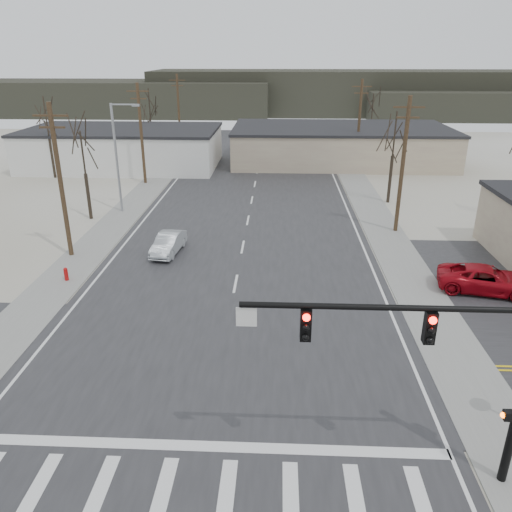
{
  "coord_description": "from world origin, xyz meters",
  "views": [
    {
      "loc": [
        2.45,
        -18.68,
        12.83
      ],
      "look_at": [
        1.31,
        6.15,
        2.6
      ],
      "focal_mm": 35.0,
      "sensor_mm": 36.0,
      "label": 1
    }
  ],
  "objects_px": {
    "car_parked_red": "(486,279)",
    "car_far_b": "(242,133)",
    "traffic_signal_mast": "(464,356)",
    "fire_hydrant": "(66,274)",
    "car_far_a": "(280,143)",
    "sedan_crossing": "(168,243)"
  },
  "relations": [
    {
      "from": "car_far_a",
      "to": "car_parked_red",
      "type": "distance_m",
      "value": 45.74
    },
    {
      "from": "fire_hydrant",
      "to": "sedan_crossing",
      "type": "xyz_separation_m",
      "value": [
        5.23,
        4.68,
        0.27
      ]
    },
    {
      "from": "fire_hydrant",
      "to": "car_parked_red",
      "type": "height_order",
      "value": "car_parked_red"
    },
    {
      "from": "fire_hydrant",
      "to": "sedan_crossing",
      "type": "height_order",
      "value": "sedan_crossing"
    },
    {
      "from": "car_parked_red",
      "to": "car_far_b",
      "type": "bearing_deg",
      "value": 31.24
    },
    {
      "from": "traffic_signal_mast",
      "to": "car_far_b",
      "type": "xyz_separation_m",
      "value": [
        -11.43,
        68.33,
        -3.9
      ]
    },
    {
      "from": "traffic_signal_mast",
      "to": "car_far_b",
      "type": "distance_m",
      "value": 69.39
    },
    {
      "from": "fire_hydrant",
      "to": "sedan_crossing",
      "type": "bearing_deg",
      "value": 41.84
    },
    {
      "from": "car_parked_red",
      "to": "car_far_a",
      "type": "bearing_deg",
      "value": 27.93
    },
    {
      "from": "sedan_crossing",
      "to": "car_parked_red",
      "type": "bearing_deg",
      "value": -7.71
    },
    {
      "from": "traffic_signal_mast",
      "to": "fire_hydrant",
      "type": "relative_size",
      "value": 10.29
    },
    {
      "from": "traffic_signal_mast",
      "to": "fire_hydrant",
      "type": "bearing_deg",
      "value": 141.87
    },
    {
      "from": "fire_hydrant",
      "to": "car_far_b",
      "type": "bearing_deg",
      "value": 82.98
    },
    {
      "from": "fire_hydrant",
      "to": "car_far_b",
      "type": "relative_size",
      "value": 0.2
    },
    {
      "from": "car_far_a",
      "to": "traffic_signal_mast",
      "type": "bearing_deg",
      "value": 70.36
    },
    {
      "from": "car_far_b",
      "to": "car_far_a",
      "type": "bearing_deg",
      "value": -61.04
    },
    {
      "from": "traffic_signal_mast",
      "to": "car_far_a",
      "type": "xyz_separation_m",
      "value": [
        -5.28,
        58.07,
        -3.78
      ]
    },
    {
      "from": "fire_hydrant",
      "to": "car_far_b",
      "type": "height_order",
      "value": "car_far_b"
    },
    {
      "from": "traffic_signal_mast",
      "to": "car_far_a",
      "type": "bearing_deg",
      "value": 95.19
    },
    {
      "from": "sedan_crossing",
      "to": "car_parked_red",
      "type": "relative_size",
      "value": 0.77
    },
    {
      "from": "car_far_b",
      "to": "traffic_signal_mast",
      "type": "bearing_deg",
      "value": -82.5
    },
    {
      "from": "sedan_crossing",
      "to": "car_far_b",
      "type": "xyz_separation_m",
      "value": [
        1.44,
        49.44,
        0.05
      ]
    }
  ]
}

